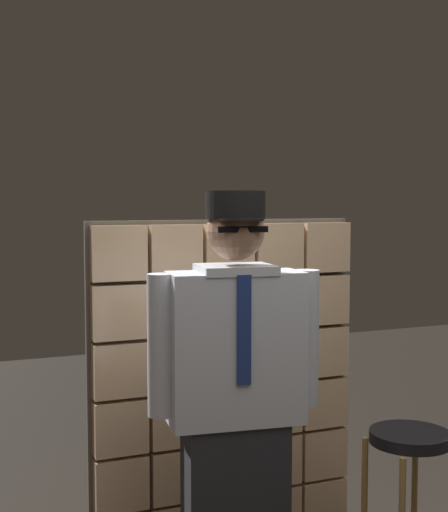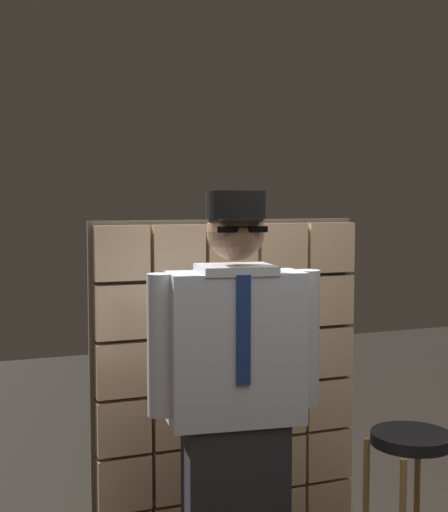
{
  "view_description": "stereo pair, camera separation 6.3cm",
  "coord_description": "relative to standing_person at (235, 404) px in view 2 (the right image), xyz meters",
  "views": [
    {
      "loc": [
        -1.4,
        -2.16,
        1.76
      ],
      "look_at": [
        -0.3,
        0.48,
        1.54
      ],
      "focal_mm": 50.83,
      "sensor_mm": 36.0,
      "label": 1
    },
    {
      "loc": [
        -1.35,
        -2.18,
        1.76
      ],
      "look_at": [
        -0.3,
        0.48,
        1.54
      ],
      "focal_mm": 50.83,
      "sensor_mm": 36.0,
      "label": 2
    }
  ],
  "objects": [
    {
      "name": "standing_person",
      "position": [
        0.0,
        0.0,
        0.0
      ],
      "size": [
        0.72,
        0.34,
        1.8
      ],
      "rotation": [
        0.0,
        0.0,
        -0.14
      ],
      "color": "#28282D",
      "rests_on": "ground"
    },
    {
      "name": "bar_stool",
      "position": [
        0.72,
        -0.19,
        -0.35
      ],
      "size": [
        0.34,
        0.34,
        0.79
      ],
      "color": "black",
      "rests_on": "ground"
    },
    {
      "name": "glass_block_wall",
      "position": [
        0.25,
        0.67,
        -0.12
      ],
      "size": [
        1.41,
        0.1,
        1.69
      ],
      "color": "#E0B78C",
      "rests_on": "ground"
    }
  ]
}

